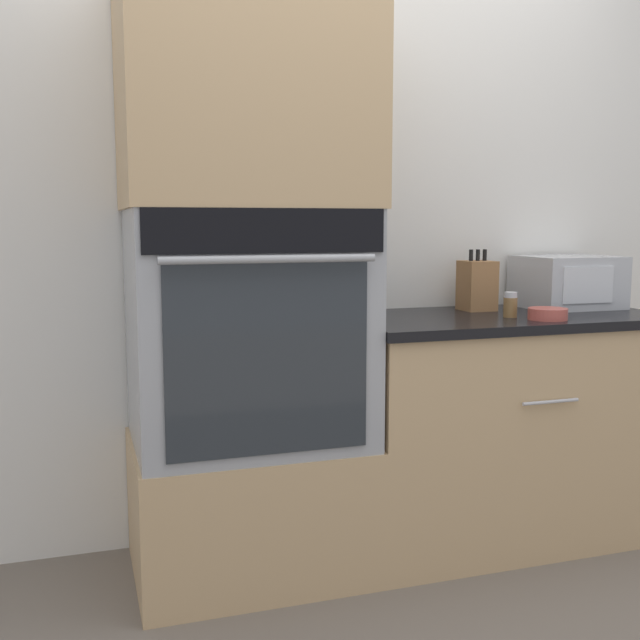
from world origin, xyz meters
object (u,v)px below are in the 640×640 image
Objects in this scene: bowl at (548,314)px; condiment_jar_near at (366,302)px; wall_oven at (247,327)px; knife_block at (477,285)px; microwave at (567,282)px; condiment_jar_mid at (510,305)px.

condiment_jar_near is (-0.59, 0.26, 0.04)m from bowl.
condiment_jar_near is at bearing 9.53° from wall_oven.
knife_block is at bearing 9.01° from wall_oven.
wall_oven is 1.07m from bowl.
microwave reaches higher than bowl.
bowl is 0.65m from condiment_jar_near.
condiment_jar_near is at bearing -171.48° from knife_block.
bowl is (0.09, -0.34, -0.08)m from knife_block.
microwave is 1.53× the size of knife_block.
knife_block is 0.36m from bowl.
microwave is at bearing -3.06° from knife_block.
wall_oven is 2.14× the size of microwave.
wall_oven is 8.51× the size of condiment_jar_mid.
wall_oven reaches higher than microwave.
microwave is at bearing 5.47° from wall_oven.
knife_block is at bearing 8.52° from condiment_jar_near.
wall_oven is 3.28× the size of knife_block.
microwave is at bearing 3.37° from condiment_jar_near.
microwave is 0.45m from bowl.
condiment_jar_near is at bearing 156.09° from bowl.
condiment_jar_near is 0.53m from condiment_jar_mid.
microwave is 0.91m from condiment_jar_near.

